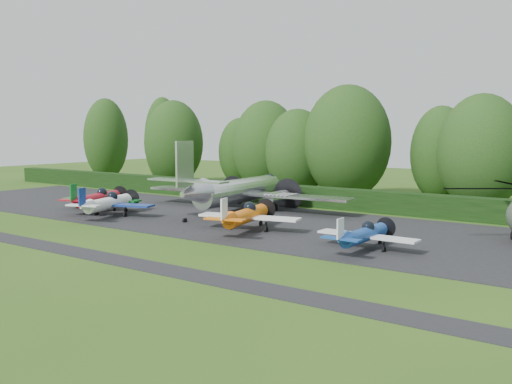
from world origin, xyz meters
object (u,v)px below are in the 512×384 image
Objects in this scene: light_plane_red at (98,198)px; light_plane_white at (109,203)px; transport_plane at (237,191)px; light_plane_orange at (247,215)px; light_plane_blue at (364,234)px.

light_plane_white reaches higher than light_plane_red.
transport_plane is 11.73m from light_plane_white.
transport_plane reaches higher than light_plane_orange.
light_plane_red is 0.98× the size of light_plane_orange.
light_plane_blue is at bearing 15.03° from light_plane_red.
transport_plane is 12.95m from light_plane_red.
light_plane_orange reaches higher than light_plane_white.
light_plane_orange is (7.29, -8.34, -0.68)m from transport_plane.
transport_plane reaches higher than light_plane_blue.
transport_plane is 19.67m from light_plane_blue.
light_plane_white is at bearing -121.21° from transport_plane.
transport_plane reaches higher than light_plane_white.
light_plane_white is at bearing -161.96° from light_plane_orange.
light_plane_orange is at bearing 16.50° from light_plane_red.
light_plane_orange is at bearing -44.29° from transport_plane.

